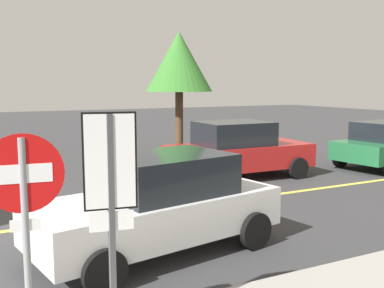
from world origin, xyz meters
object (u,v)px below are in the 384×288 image
at_px(speed_limit_sign, 111,187).
at_px(car_white_mid_road, 160,204).
at_px(stop_sign, 25,211).
at_px(tree_left_verge, 179,62).
at_px(car_red_crossing, 238,150).

height_order(speed_limit_sign, car_white_mid_road, speed_limit_sign).
height_order(stop_sign, tree_left_verge, tree_left_verge).
bearing_deg(speed_limit_sign, tree_left_verge, 61.79).
bearing_deg(car_red_crossing, stop_sign, -134.85).
bearing_deg(car_white_mid_road, speed_limit_sign, -122.58).
relative_size(stop_sign, car_white_mid_road, 0.54).
distance_m(speed_limit_sign, tree_left_verge, 13.59).
bearing_deg(car_white_mid_road, tree_left_verge, 62.96).
relative_size(speed_limit_sign, car_white_mid_road, 0.58).
bearing_deg(tree_left_verge, speed_limit_sign, -118.21).
distance_m(stop_sign, tree_left_verge, 13.93).
xyz_separation_m(stop_sign, speed_limit_sign, (0.81, -0.09, 0.17)).
xyz_separation_m(stop_sign, tree_left_verge, (7.18, 11.76, 2.04)).
bearing_deg(stop_sign, car_white_mid_road, 44.50).
xyz_separation_m(speed_limit_sign, tree_left_verge, (6.36, 11.86, 1.88)).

